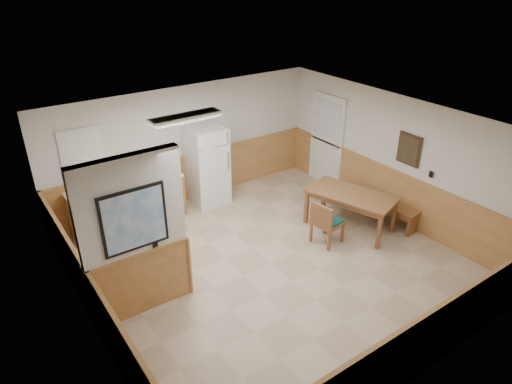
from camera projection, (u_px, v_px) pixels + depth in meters
ground at (271, 264)px, 7.94m from camera, size 6.00×6.00×0.00m
ceiling at (274, 127)px, 6.79m from camera, size 6.00×6.00×0.02m
back_wall at (187, 145)px, 9.55m from camera, size 6.00×0.02×2.50m
right_wall at (395, 159)px, 8.90m from camera, size 0.02×6.00×2.50m
left_wall at (85, 264)px, 5.84m from camera, size 0.02×6.00×2.50m
wainscot_back at (189, 178)px, 9.88m from camera, size 6.00×0.04×1.00m
wainscot_right at (389, 193)px, 9.23m from camera, size 0.04×6.00×1.00m
wainscot_left at (96, 308)px, 6.19m from camera, size 0.04×6.00×1.00m
partition_wall at (135, 240)px, 6.37m from camera, size 1.50×0.20×2.50m
kitchen_counter at (142, 200)px, 9.06m from camera, size 2.20×0.61×1.00m
exterior_door at (326, 140)px, 10.35m from camera, size 0.07×1.02×2.15m
kitchen_window at (83, 154)px, 8.33m from camera, size 0.80×0.04×1.00m
wall_painting at (409, 150)px, 8.52m from camera, size 0.04×0.50×0.60m
fluorescent_fixture at (186, 117)px, 7.36m from camera, size 1.20×0.30×0.09m
refrigerator at (207, 166)px, 9.61m from camera, size 0.75×0.72×1.68m
dining_table at (351, 198)px, 8.71m from camera, size 1.29×1.82×0.75m
dining_bench at (378, 203)px, 9.18m from camera, size 0.59×1.76×0.45m
dining_chair at (325, 221)px, 8.27m from camera, size 0.73×0.55×0.85m
fire_extinguisher at (172, 163)px, 9.10m from camera, size 0.13×0.13×0.46m
soap_bottle at (90, 187)px, 8.30m from camera, size 0.09×0.09×0.24m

